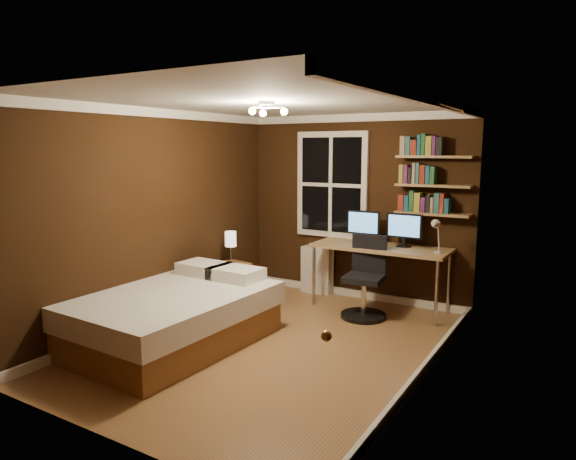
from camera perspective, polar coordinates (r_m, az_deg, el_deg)
The scene contains 24 objects.
floor at distance 5.56m, azimuth -1.66°, elevation -12.61°, with size 4.20×4.20×0.00m, color brown.
wall_back at distance 7.07m, azimuth 7.52°, elevation 2.48°, with size 3.20×0.04×2.50m, color black.
wall_left at distance 6.23m, azimuth -14.21°, elevation 1.39°, with size 0.04×4.20×2.50m, color black.
wall_right at distance 4.57m, azimuth 15.39°, elevation -1.36°, with size 0.04×4.20×2.50m, color black.
ceiling at distance 5.18m, azimuth -1.79°, elevation 14.02°, with size 3.20×4.20×0.02m, color white.
window at distance 7.15m, azimuth 4.88°, elevation 5.02°, with size 1.06×0.06×1.46m, color white.
door at distance 3.21m, azimuth 7.39°, elevation -9.69°, with size 0.03×0.82×2.05m, color black, non-canonical shape.
door_knob at distance 2.98m, azimuth 4.29°, elevation -11.67°, with size 0.06×0.06×0.06m, color #BE8944.
ceiling_fixture at distance 5.09m, azimuth -2.41°, elevation 12.98°, with size 0.44×0.44×0.18m, color beige, non-canonical shape.
bookshelf_lower at distance 6.60m, azimuth 15.73°, elevation 1.75°, with size 0.92×0.22×0.03m, color #A4804F.
books_row_lower at distance 6.58m, azimuth 15.78°, elevation 2.87°, with size 0.60×0.16×0.23m, color maroon, non-canonical shape.
bookshelf_middle at distance 6.57m, azimuth 15.86°, elevation 4.78°, with size 0.92×0.22×0.03m, color #A4804F.
books_row_middle at distance 6.56m, azimuth 15.91°, elevation 5.91°, with size 0.48×0.16×0.23m, color navy, non-canonical shape.
bookshelf_upper at distance 6.55m, azimuth 15.99°, elevation 7.83°, with size 0.92×0.22×0.03m, color #A4804F.
books_row_upper at distance 6.55m, azimuth 16.04°, elevation 8.97°, with size 0.48×0.16×0.23m, color #245530, non-canonical shape.
bed at distance 5.62m, azimuth -12.63°, elevation -9.30°, with size 1.58×2.14×0.71m.
nightstand at distance 7.02m, azimuth -6.32°, elevation -5.78°, with size 0.42×0.42×0.52m, color brown.
bedside_lamp at distance 6.91m, azimuth -6.39°, elevation -1.95°, with size 0.15×0.15×0.43m, color #F4E9CC, non-canonical shape.
radiator at distance 7.35m, azimuth 3.23°, elevation -4.47°, with size 0.45×0.16×0.67m, color silver.
desk at distance 6.64m, azimuth 10.23°, elevation -2.27°, with size 1.73×0.65×0.82m.
monitor_left at distance 6.77m, azimuth 8.37°, elevation 0.35°, with size 0.45×0.12×0.43m, color black, non-canonical shape.
monitor_right at distance 6.58m, azimuth 12.78°, elevation -0.03°, with size 0.45×0.12×0.43m, color black, non-canonical shape.
desk_lamp at distance 6.24m, azimuth 16.22°, elevation -0.60°, with size 0.14×0.32×0.44m, color silver, non-canonical shape.
office_chair at distance 6.38m, azimuth 8.57°, elevation -6.22°, with size 0.55×0.55×1.00m.
Camera 1 is at (2.79, -4.34, 2.05)m, focal length 32.00 mm.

